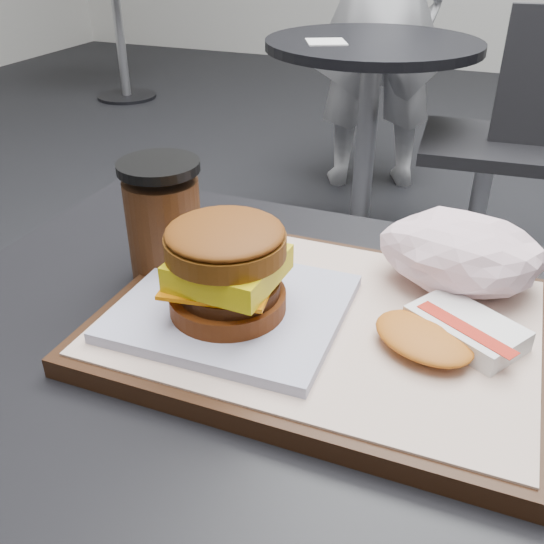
% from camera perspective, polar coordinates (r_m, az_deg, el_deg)
% --- Properties ---
extents(customer_table, '(0.80, 0.60, 0.77)m').
position_cam_1_polar(customer_table, '(0.64, 4.25, -22.17)').
color(customer_table, '#A5A5AA').
rests_on(customer_table, ground).
extents(serving_tray, '(0.38, 0.28, 0.02)m').
position_cam_1_polar(serving_tray, '(0.54, 4.74, -4.92)').
color(serving_tray, black).
rests_on(serving_tray, customer_table).
extents(breakfast_sandwich, '(0.19, 0.17, 0.09)m').
position_cam_1_polar(breakfast_sandwich, '(0.51, -4.09, -0.56)').
color(breakfast_sandwich, silver).
rests_on(breakfast_sandwich, serving_tray).
extents(hash_brown, '(0.14, 0.12, 0.02)m').
position_cam_1_polar(hash_brown, '(0.52, 16.15, -5.46)').
color(hash_brown, white).
rests_on(hash_brown, serving_tray).
extents(crumpled_wrapper, '(0.15, 0.12, 0.07)m').
position_cam_1_polar(crumpled_wrapper, '(0.59, 17.42, 1.75)').
color(crumpled_wrapper, white).
rests_on(crumpled_wrapper, serving_tray).
extents(coffee_cup, '(0.08, 0.08, 0.12)m').
position_cam_1_polar(coffee_cup, '(0.61, -10.12, 4.41)').
color(coffee_cup, '#391D0D').
rests_on(coffee_cup, customer_table).
extents(neighbor_table, '(0.70, 0.70, 0.75)m').
position_cam_1_polar(neighbor_table, '(2.14, 9.09, 15.52)').
color(neighbor_table, black).
rests_on(neighbor_table, ground).
extents(napkin, '(0.16, 0.16, 0.00)m').
position_cam_1_polar(napkin, '(2.03, 5.11, 20.77)').
color(napkin, white).
rests_on(napkin, neighbor_table).
extents(neighbor_chair, '(0.62, 0.45, 0.88)m').
position_cam_1_polar(neighbor_chair, '(2.08, 21.92, 12.14)').
color(neighbor_chair, '#A3A3A8').
rests_on(neighbor_chair, ground).
extents(bg_table_mid, '(0.66, 0.66, 0.75)m').
position_cam_1_polar(bg_table_mid, '(4.40, -14.40, 22.75)').
color(bg_table_mid, black).
rests_on(bg_table_mid, ground).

